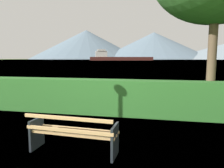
# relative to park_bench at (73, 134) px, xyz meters

# --- Properties ---
(ground_plane) EXTENTS (1400.00, 1400.00, 0.00)m
(ground_plane) POSITION_rel_park_bench_xyz_m (0.00, 0.06, -0.43)
(ground_plane) COLOR #567A38
(water_surface) EXTENTS (620.00, 620.00, 0.00)m
(water_surface) POSITION_rel_park_bench_xyz_m (0.00, 308.81, -0.43)
(water_surface) COLOR slate
(water_surface) RESTS_ON ground_plane
(park_bench) EXTENTS (1.92, 0.67, 0.87)m
(park_bench) POSITION_rel_park_bench_xyz_m (0.00, 0.00, 0.00)
(park_bench) COLOR tan
(park_bench) RESTS_ON ground_plane
(hedge_row) EXTENTS (12.27, 0.70, 1.25)m
(hedge_row) POSITION_rel_park_bench_xyz_m (0.00, 3.19, 0.20)
(hedge_row) COLOR #2D6B28
(hedge_row) RESTS_ON ground_plane
(cargo_ship_large) EXTENTS (63.92, 28.28, 11.18)m
(cargo_ship_large) POSITION_rel_park_bench_xyz_m (-35.87, 203.48, 2.70)
(cargo_ship_large) COLOR #471E19
(cargo_ship_large) RESTS_ON water_surface
(distant_hills) EXTENTS (747.84, 381.21, 79.57)m
(distant_hills) POSITION_rel_park_bench_xyz_m (14.30, 546.90, 32.90)
(distant_hills) COLOR slate
(distant_hills) RESTS_ON ground_plane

